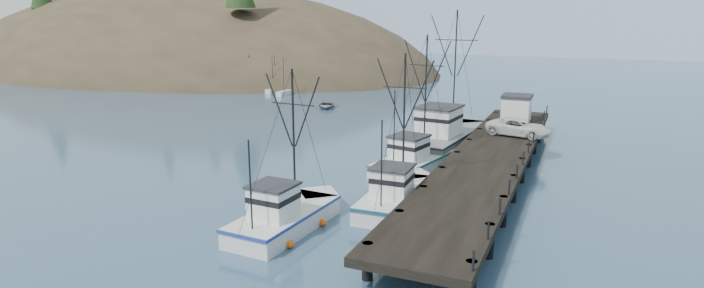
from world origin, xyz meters
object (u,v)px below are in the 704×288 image
Objects in this scene: trawler_near at (398,195)px; motorboat at (326,108)px; trawler_far at (418,160)px; pier_shed at (516,108)px; work_vessel at (446,136)px; pier at (489,159)px; pickup_truck at (519,127)px; trawler_mid at (288,216)px.

motorboat is (-22.31, 34.45, -0.82)m from trawler_near.
trawler_far is 3.67× the size of pier_shed.
trawler_near reaches higher than motorboat.
trawler_far is 0.70× the size of work_vessel.
pier is at bearing -57.64° from work_vessel.
trawler_far is (-1.43, 9.47, 0.00)m from trawler_near.
pier is 13.75× the size of pier_shed.
trawler_far is 8.50m from work_vessel.
work_vessel is (0.43, 8.48, 0.41)m from trawler_far.
work_vessel is 3.49× the size of motorboat.
trawler_near is at bearing -117.19° from pier.
work_vessel is 2.89× the size of pickup_truck.
pier_shed is (5.77, 6.72, 2.19)m from work_vessel.
trawler_mid reaches higher than pier_shed.
trawler_near is at bearing -80.11° from motorboat.
pier is 6.15m from trawler_far.
pier_shed is 0.67× the size of motorboat.
pier is at bearing 62.81° from trawler_near.
trawler_near is 8.32m from trawler_mid.
trawler_mid is 44.51m from motorboat.
trawler_near reaches higher than pier_shed.
trawler_mid is 0.61× the size of work_vessel.
pier_shed reaches higher than motorboat.
work_vessel reaches higher than trawler_near.
motorboat is (-27.08, 9.78, -3.42)m from pier_shed.
trawler_near is (-4.65, -9.04, -0.87)m from pier.
pier_shed is 29.00m from motorboat.
trawler_far is at bearing 175.94° from pier.
pickup_truck is 33.15m from motorboat.
pickup_truck is 1.21× the size of motorboat.
trawler_near is at bearing -81.41° from trawler_far.
trawler_near is 0.65× the size of work_vessel.
work_vessel is (-5.64, 8.91, -0.46)m from pier.
pier is at bearing -66.35° from motorboat.
trawler_far is 2.44× the size of motorboat.
pickup_truck reaches higher than pier.
pickup_truck is at bearing 65.26° from trawler_mid.
pier is 7.56× the size of pickup_truck.
motorboat is at bearing 112.77° from trawler_mid.
trawler_far is (3.66, 16.06, 0.00)m from trawler_mid.
work_vessel is (-1.00, 17.95, 0.41)m from trawler_near.
work_vessel is 5.25× the size of pier_shed.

